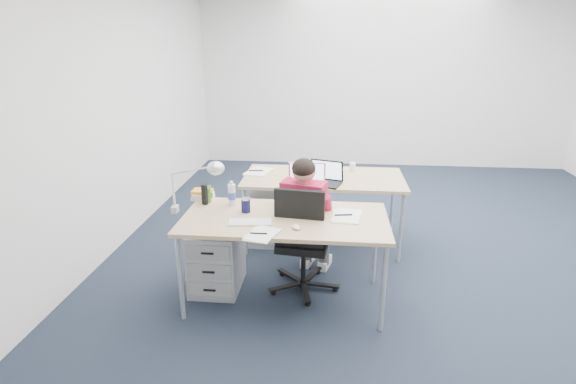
{
  "coord_description": "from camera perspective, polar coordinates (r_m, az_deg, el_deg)",
  "views": [
    {
      "loc": [
        -0.83,
        -4.06,
        2.05
      ],
      "look_at": [
        -1.18,
        -0.58,
        0.85
      ],
      "focal_mm": 28.0,
      "sensor_mm": 36.0,
      "label": 1
    }
  ],
  "objects": [
    {
      "name": "sunglasses",
      "position": [
        3.65,
        4.63,
        -2.15
      ],
      "size": [
        0.09,
        0.05,
        0.02
      ],
      "primitive_type": null,
      "rotation": [
        0.0,
        0.0,
        0.1
      ],
      "color": "black",
      "rests_on": "desk_near"
    },
    {
      "name": "desk_lamp",
      "position": [
        3.59,
        -12.37,
        0.73
      ],
      "size": [
        0.42,
        0.28,
        0.45
      ],
      "primitive_type": null,
      "rotation": [
        0.0,
        0.0,
        0.37
      ],
      "color": "silver",
      "rests_on": "desk_near"
    },
    {
      "name": "wireless_keyboard",
      "position": [
        3.4,
        -4.84,
        -3.84
      ],
      "size": [
        0.33,
        0.17,
        0.02
      ],
      "primitive_type": "cube",
      "rotation": [
        0.0,
        0.0,
        0.13
      ],
      "color": "white",
      "rests_on": "desk_near"
    },
    {
      "name": "can_koozie",
      "position": [
        3.6,
        -5.39,
        -1.66
      ],
      "size": [
        0.09,
        0.09,
        0.12
      ],
      "primitive_type": "cylinder",
      "rotation": [
        0.0,
        0.0,
        -0.31
      ],
      "color": "#12133A",
      "rests_on": "desk_near"
    },
    {
      "name": "papers_left",
      "position": [
        3.19,
        -3.44,
        -5.42
      ],
      "size": [
        0.25,
        0.3,
        0.01
      ],
      "primitive_type": "cube",
      "rotation": [
        0.0,
        0.0,
        -0.3
      ],
      "color": "#FCEF91",
      "rests_on": "desk_near"
    },
    {
      "name": "bear_figurine",
      "position": [
        3.86,
        -10.12,
        -0.18
      ],
      "size": [
        0.08,
        0.07,
        0.15
      ],
      "primitive_type": null,
      "rotation": [
        0.0,
        0.0,
        0.06
      ],
      "color": "#35711E",
      "rests_on": "desk_near"
    },
    {
      "name": "far_papers",
      "position": [
        4.69,
        -3.82,
        2.59
      ],
      "size": [
        0.29,
        0.36,
        0.01
      ],
      "primitive_type": "cube",
      "rotation": [
        0.0,
        0.0,
        -0.25
      ],
      "color": "white",
      "rests_on": "desk_far"
    },
    {
      "name": "drawer_pedestal_far",
      "position": [
        4.75,
        -2.25,
        -3.0
      ],
      "size": [
        0.4,
        0.5,
        0.55
      ],
      "primitive_type": "cube",
      "color": "#A9ADAF",
      "rests_on": "ground"
    },
    {
      "name": "water_bottle",
      "position": [
        3.75,
        -7.15,
        -0.14
      ],
      "size": [
        0.08,
        0.08,
        0.21
      ],
      "primitive_type": "cylinder",
      "rotation": [
        0.0,
        0.0,
        0.34
      ],
      "color": "silver",
      "rests_on": "desk_near"
    },
    {
      "name": "room",
      "position": [
        4.16,
        17.66,
        13.44
      ],
      "size": [
        6.02,
        7.02,
        2.8
      ],
      "color": "silver",
      "rests_on": "ground"
    },
    {
      "name": "drawer_pedestal_near",
      "position": [
        3.91,
        -9.04,
        -8.28
      ],
      "size": [
        0.4,
        0.5,
        0.55
      ],
      "primitive_type": "cube",
      "color": "#A9ADAF",
      "rests_on": "ground"
    },
    {
      "name": "cordless_phone",
      "position": [
        3.8,
        -10.54,
        -0.34
      ],
      "size": [
        0.05,
        0.04,
        0.17
      ],
      "primitive_type": "cube",
      "rotation": [
        0.0,
        0.0,
        -0.42
      ],
      "color": "black",
      "rests_on": "desk_near"
    },
    {
      "name": "papers_right",
      "position": [
        3.54,
        7.36,
        -3.06
      ],
      "size": [
        0.25,
        0.32,
        0.01
      ],
      "primitive_type": "cube",
      "rotation": [
        0.0,
        0.0,
        -0.14
      ],
      "color": "#FCEF91",
      "rests_on": "desk_near"
    },
    {
      "name": "computer_mouse",
      "position": [
        3.28,
        1.07,
        -4.49
      ],
      "size": [
        0.08,
        0.1,
        0.03
      ],
      "primitive_type": "ellipsoid",
      "rotation": [
        0.0,
        0.0,
        0.4
      ],
      "color": "white",
      "rests_on": "desk_near"
    },
    {
      "name": "seated_person",
      "position": [
        3.85,
        2.53,
        -3.62
      ],
      "size": [
        0.45,
        0.67,
        1.14
      ],
      "rotation": [
        0.0,
        0.0,
        -0.25
      ],
      "color": "#A71737",
      "rests_on": "ground"
    },
    {
      "name": "silver_laptop",
      "position": [
        3.72,
        2.34,
        0.86
      ],
      "size": [
        0.32,
        0.25,
        0.33
      ],
      "primitive_type": null,
      "rotation": [
        0.0,
        0.0,
        0.02
      ],
      "color": "silver",
      "rests_on": "desk_near"
    },
    {
      "name": "desk_far",
      "position": [
        4.55,
        4.53,
        1.4
      ],
      "size": [
        1.6,
        0.8,
        0.73
      ],
      "color": "tan",
      "rests_on": "ground"
    },
    {
      "name": "desk_near",
      "position": [
        3.52,
        -0.41,
        -3.93
      ],
      "size": [
        1.6,
        0.8,
        0.73
      ],
      "color": "tan",
      "rests_on": "ground"
    },
    {
      "name": "floor",
      "position": [
        4.62,
        15.55,
        -8.13
      ],
      "size": [
        7.0,
        7.0,
        0.0
      ],
      "primitive_type": "plane",
      "color": "black",
      "rests_on": "ground"
    },
    {
      "name": "headphones",
      "position": [
        3.76,
        0.61,
        -1.3
      ],
      "size": [
        0.25,
        0.2,
        0.04
      ],
      "primitive_type": null,
      "rotation": [
        0.0,
        0.0,
        -0.05
      ],
      "color": "black",
      "rests_on": "desk_near"
    },
    {
      "name": "office_chair",
      "position": [
        3.83,
        1.89,
        -8.71
      ],
      "size": [
        0.67,
        0.67,
        0.96
      ],
      "rotation": [
        0.0,
        0.0,
        -0.12
      ],
      "color": "black",
      "rests_on": "ground"
    },
    {
      "name": "dark_laptop",
      "position": [
        4.26,
        4.54,
        2.45
      ],
      "size": [
        0.39,
        0.39,
        0.23
      ],
      "primitive_type": null,
      "rotation": [
        0.0,
        0.0,
        -0.3
      ],
      "color": "black",
      "rests_on": "desk_far"
    },
    {
      "name": "far_cup",
      "position": [
        4.76,
        8.19,
        3.19
      ],
      "size": [
        0.08,
        0.08,
        0.09
      ],
      "primitive_type": "cylinder",
      "rotation": [
        0.0,
        0.0,
        0.4
      ],
      "color": "white",
      "rests_on": "desk_far"
    },
    {
      "name": "book_stack",
      "position": [
        3.95,
        -10.76,
        -0.31
      ],
      "size": [
        0.19,
        0.15,
        0.08
      ],
      "primitive_type": "cube",
      "rotation": [
        0.0,
        0.0,
        0.1
      ],
      "color": "silver",
      "rests_on": "desk_near"
    }
  ]
}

